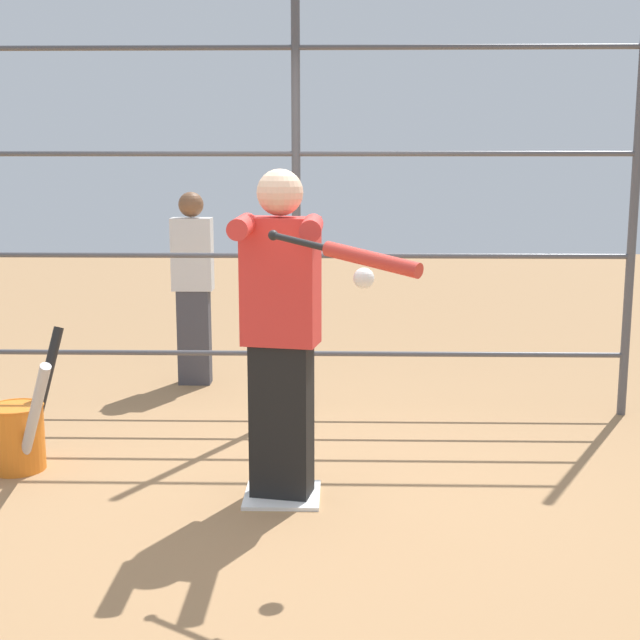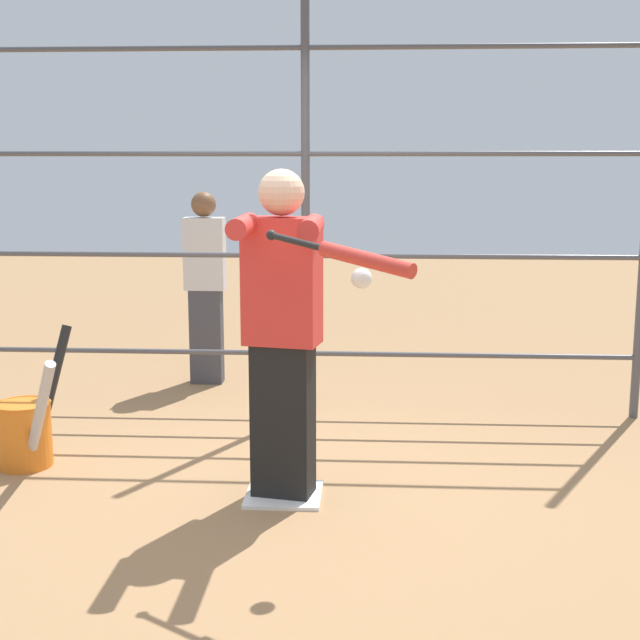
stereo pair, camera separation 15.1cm
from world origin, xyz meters
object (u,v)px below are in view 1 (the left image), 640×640
(batter, at_px, (281,326))
(bat_bucket, at_px, (19,433))
(bystander_behind_fence, at_px, (193,285))
(baseball_bat_swinging, at_px, (358,256))
(softball_in_flight, at_px, (364,278))

(batter, distance_m, bat_bucket, 1.75)
(bat_bucket, relative_size, bystander_behind_fence, 0.52)
(bat_bucket, height_order, bystander_behind_fence, bystander_behind_fence)
(batter, height_order, bat_bucket, batter)
(baseball_bat_swinging, bearing_deg, batter, -62.97)
(baseball_bat_swinging, xyz_separation_m, softball_in_flight, (-0.03, -0.27, -0.13))
(bat_bucket, bearing_deg, baseball_bat_swinging, 149.26)
(batter, distance_m, baseball_bat_swinging, 0.94)
(batter, xyz_separation_m, bystander_behind_fence, (0.85, -2.41, -0.14))
(baseball_bat_swinging, xyz_separation_m, bystander_behind_fence, (1.23, -3.15, -0.59))
(batter, bearing_deg, bat_bucket, -14.52)
(softball_in_flight, relative_size, bat_bucket, 0.12)
(bystander_behind_fence, bearing_deg, baseball_bat_swinging, 111.37)
(bystander_behind_fence, bearing_deg, bat_bucket, 71.08)
(bat_bucket, distance_m, bystander_behind_fence, 2.20)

